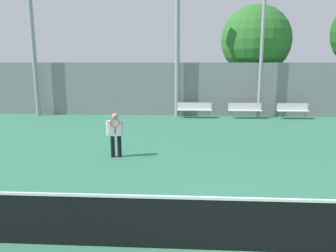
% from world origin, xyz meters
% --- Properties ---
extents(ground_plane, '(100.00, 100.00, 0.00)m').
position_xyz_m(ground_plane, '(0.00, 0.00, 0.00)').
color(ground_plane, '#337556').
extents(tennis_net, '(11.59, 0.09, 1.00)m').
position_xyz_m(tennis_net, '(0.00, 0.00, 0.51)').
color(tennis_net, '#195128').
rests_on(tennis_net, ground_plane).
extents(tennis_player, '(0.61, 0.45, 1.54)m').
position_xyz_m(tennis_player, '(-3.46, 5.54, 0.88)').
color(tennis_player, black).
rests_on(tennis_player, ground_plane).
extents(bench_courtside_far, '(2.01, 0.40, 0.88)m').
position_xyz_m(bench_courtside_far, '(-0.60, 13.72, 0.56)').
color(bench_courtside_far, silver).
rests_on(bench_courtside_far, ground_plane).
extents(bench_adjacent_court, '(1.90, 0.40, 0.88)m').
position_xyz_m(bench_adjacent_court, '(2.32, 13.72, 0.56)').
color(bench_adjacent_court, silver).
rests_on(bench_adjacent_court, ground_plane).
extents(bench_by_gate, '(1.76, 0.40, 0.88)m').
position_xyz_m(bench_by_gate, '(5.04, 13.72, 0.55)').
color(bench_by_gate, silver).
rests_on(bench_by_gate, ground_plane).
extents(light_pole_near_left, '(0.90, 0.60, 8.68)m').
position_xyz_m(light_pole_near_left, '(3.17, 14.00, 5.54)').
color(light_pole_near_left, '#939399').
rests_on(light_pole_near_left, ground_plane).
extents(light_pole_far_right, '(0.90, 0.60, 8.40)m').
position_xyz_m(light_pole_far_right, '(-1.63, 14.18, 4.86)').
color(light_pole_far_right, '#939399').
rests_on(light_pole_far_right, ground_plane).
extents(light_pole_center_back, '(0.90, 0.60, 10.06)m').
position_xyz_m(light_pole_center_back, '(-10.13, 14.05, 5.81)').
color(light_pole_center_back, '#939399').
rests_on(light_pole_center_back, ground_plane).
extents(back_fence, '(27.78, 0.06, 3.18)m').
position_xyz_m(back_fence, '(0.00, 14.48, 1.59)').
color(back_fence, gray).
rests_on(back_fence, ground_plane).
extents(tree_green_broad, '(4.41, 4.41, 6.76)m').
position_xyz_m(tree_green_broad, '(3.30, 16.48, 4.54)').
color(tree_green_broad, brown).
rests_on(tree_green_broad, ground_plane).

